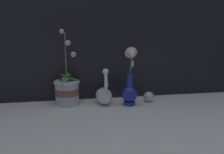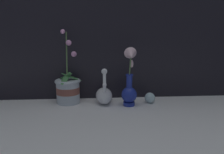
# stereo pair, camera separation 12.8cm
# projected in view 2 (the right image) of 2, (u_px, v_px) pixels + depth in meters

# --- Properties ---
(ground_plane) EXTENTS (2.80, 2.80, 0.00)m
(ground_plane) POSITION_uv_depth(u_px,v_px,m) (108.00, 110.00, 1.19)
(ground_plane) COLOR white
(window_backdrop) EXTENTS (2.80, 0.03, 1.20)m
(window_backdrop) POSITION_uv_depth(u_px,v_px,m) (106.00, 2.00, 1.33)
(window_backdrop) COLOR black
(window_backdrop) RESTS_ON ground_plane
(orchid_potted_plant) EXTENTS (0.17, 0.17, 0.44)m
(orchid_potted_plant) POSITION_uv_depth(u_px,v_px,m) (68.00, 88.00, 1.31)
(orchid_potted_plant) COLOR #B2BCCC
(orchid_potted_plant) RESTS_ON ground_plane
(swan_figurine) EXTENTS (0.10, 0.20, 0.22)m
(swan_figurine) POSITION_uv_depth(u_px,v_px,m) (104.00, 94.00, 1.31)
(swan_figurine) COLOR white
(swan_figurine) RESTS_ON ground_plane
(blue_vase) EXTENTS (0.09, 0.13, 0.34)m
(blue_vase) POSITION_uv_depth(u_px,v_px,m) (130.00, 86.00, 1.25)
(blue_vase) COLOR navy
(blue_vase) RESTS_ON ground_plane
(glass_sphere) EXTENTS (0.06, 0.06, 0.06)m
(glass_sphere) POSITION_uv_depth(u_px,v_px,m) (150.00, 98.00, 1.32)
(glass_sphere) COLOR silver
(glass_sphere) RESTS_ON ground_plane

